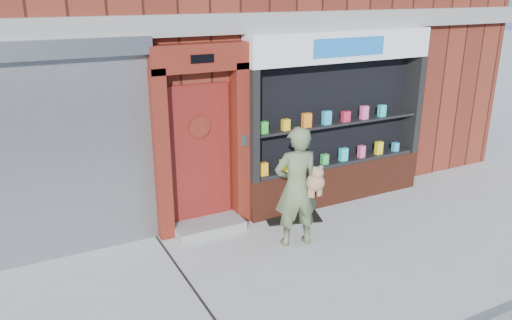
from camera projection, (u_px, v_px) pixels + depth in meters
ground at (307, 270)px, 6.81m from camera, size 80.00×80.00×0.00m
shutter_bay at (39, 143)px, 6.56m from camera, size 3.10×0.30×3.04m
red_door_bay at (202, 140)px, 7.57m from camera, size 1.52×0.58×2.90m
pharmacy_bay at (337, 127)px, 8.65m from camera, size 3.50×0.41×3.00m
woman at (297, 187)px, 7.23m from camera, size 0.74×0.57×1.82m
doormat at (292, 216)px, 8.42m from camera, size 1.05×0.88×0.02m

